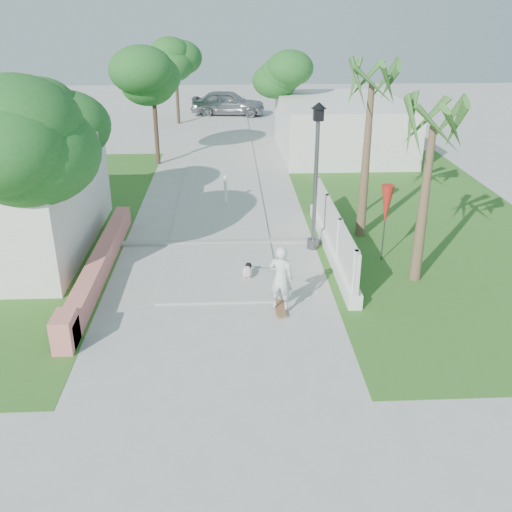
{
  "coord_description": "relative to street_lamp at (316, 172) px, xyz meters",
  "views": [
    {
      "loc": [
        0.36,
        -10.69,
        6.94
      ],
      "look_at": [
        0.99,
        2.49,
        1.1
      ],
      "focal_mm": 40.0,
      "sensor_mm": 36.0,
      "label": 1
    }
  ],
  "objects": [
    {
      "name": "skateboarder",
      "position": [
        -1.7,
        -3.18,
        -1.65
      ],
      "size": [
        1.09,
        2.5,
        1.73
      ],
      "rotation": [
        0.0,
        0.0,
        2.83
      ],
      "color": "brown",
      "rests_on": "ground"
    },
    {
      "name": "grass_left",
      "position": [
        -9.9,
        2.5,
        -2.42
      ],
      "size": [
        8.0,
        20.0,
        0.01
      ],
      "primitive_type": "cube",
      "color": "#396B22",
      "rests_on": "ground"
    },
    {
      "name": "pink_wall",
      "position": [
        -6.2,
        -1.95,
        -2.11
      ],
      "size": [
        0.45,
        8.2,
        0.8
      ],
      "color": "#CD7469",
      "rests_on": "ground"
    },
    {
      "name": "tree_path_far",
      "position": [
        -5.68,
        20.48,
        1.39
      ],
      "size": [
        3.2,
        3.2,
        5.17
      ],
      "color": "#4C3826",
      "rests_on": "ground"
    },
    {
      "name": "grass_right",
      "position": [
        4.1,
        2.5,
        -2.42
      ],
      "size": [
        8.0,
        20.0,
        0.01
      ],
      "primitive_type": "cube",
      "color": "#396B22",
      "rests_on": "ground"
    },
    {
      "name": "tree_path_right",
      "position": [
        0.32,
        14.48,
        1.07
      ],
      "size": [
        3.0,
        3.0,
        4.79
      ],
      "color": "#4C3826",
      "rests_on": "ground"
    },
    {
      "name": "parked_car",
      "position": [
        -2.55,
        23.26,
        -1.59
      ],
      "size": [
        5.1,
        2.52,
        1.67
      ],
      "primitive_type": "imported",
      "rotation": [
        0.0,
        0.0,
        1.46
      ],
      "color": "#9EA0A5",
      "rests_on": "ground"
    },
    {
      "name": "building_right",
      "position": [
        3.1,
        12.5,
        -1.13
      ],
      "size": [
        6.0,
        8.0,
        2.6
      ],
      "primitive_type": "cube",
      "color": "silver",
      "rests_on": "ground"
    },
    {
      "name": "curb",
      "position": [
        -2.9,
        0.5,
        -2.38
      ],
      "size": [
        6.5,
        0.25,
        0.1
      ],
      "primitive_type": "cube",
      "color": "#999993",
      "rests_on": "ground"
    },
    {
      "name": "path_strip",
      "position": [
        -2.9,
        14.5,
        -2.4
      ],
      "size": [
        3.2,
        36.0,
        0.06
      ],
      "primitive_type": "cube",
      "color": "#B7B7B2",
      "rests_on": "ground"
    },
    {
      "name": "ground",
      "position": [
        -2.9,
        -5.5,
        -2.43
      ],
      "size": [
        90.0,
        90.0,
        0.0
      ],
      "primitive_type": "plane",
      "color": "#B7B7B2",
      "rests_on": "ground"
    },
    {
      "name": "palm_far",
      "position": [
        1.7,
        1.0,
        2.06
      ],
      "size": [
        1.8,
        1.8,
        5.3
      ],
      "color": "brown",
      "rests_on": "ground"
    },
    {
      "name": "patio_umbrella",
      "position": [
        1.9,
        -1.0,
        -0.74
      ],
      "size": [
        0.36,
        0.36,
        2.3
      ],
      "color": "#59595E",
      "rests_on": "ground"
    },
    {
      "name": "bollard",
      "position": [
        -2.7,
        4.5,
        -1.84
      ],
      "size": [
        0.14,
        0.14,
        1.09
      ],
      "color": "white",
      "rests_on": "ground"
    },
    {
      "name": "street_lamp",
      "position": [
        0.0,
        0.0,
        0.0
      ],
      "size": [
        0.44,
        0.44,
        4.44
      ],
      "color": "#59595E",
      "rests_on": "ground"
    },
    {
      "name": "dog",
      "position": [
        -2.1,
        -2.03,
        -2.2
      ],
      "size": [
        0.35,
        0.6,
        0.42
      ],
      "rotation": [
        0.0,
        0.0,
        -0.2
      ],
      "color": "silver",
      "rests_on": "ground"
    },
    {
      "name": "lattice_fence",
      "position": [
        0.5,
        -0.5,
        -1.88
      ],
      "size": [
        0.35,
        7.0,
        1.5
      ],
      "color": "white",
      "rests_on": "ground"
    },
    {
      "name": "tree_path_left",
      "position": [
        -5.88,
        10.48,
        1.39
      ],
      "size": [
        3.4,
        3.4,
        5.23
      ],
      "color": "#4C3826",
      "rests_on": "ground"
    },
    {
      "name": "palm_near",
      "position": [
        2.5,
        -2.3,
        1.53
      ],
      "size": [
        1.8,
        1.8,
        4.7
      ],
      "color": "brown",
      "rests_on": "ground"
    },
    {
      "name": "tree_left_mid",
      "position": [
        -8.38,
        2.98,
        1.07
      ],
      "size": [
        3.2,
        3.2,
        4.85
      ],
      "color": "#4C3826",
      "rests_on": "ground"
    },
    {
      "name": "tree_left_near",
      "position": [
        -7.38,
        -2.52,
        1.4
      ],
      "size": [
        3.6,
        3.6,
        5.28
      ],
      "color": "#4C3826",
      "rests_on": "ground"
    }
  ]
}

